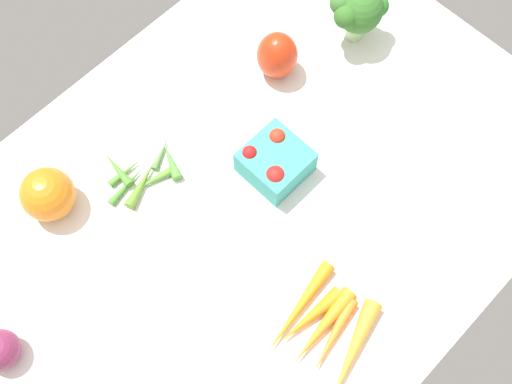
% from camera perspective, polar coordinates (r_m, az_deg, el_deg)
% --- Properties ---
extents(tablecloth, '(1.04, 0.76, 0.02)m').
position_cam_1_polar(tablecloth, '(1.09, 0.00, -0.61)').
color(tablecloth, white).
rests_on(tablecloth, ground).
extents(berry_basket, '(0.10, 0.10, 0.07)m').
position_cam_1_polar(berry_basket, '(1.07, 1.66, 2.60)').
color(berry_basket, teal).
rests_on(berry_basket, tablecloth).
extents(carrot_bunch, '(0.17, 0.17, 0.03)m').
position_cam_1_polar(carrot_bunch, '(1.01, 6.08, -11.87)').
color(carrot_bunch, orange).
rests_on(carrot_bunch, tablecloth).
extents(heirloom_tomato_orange, '(0.09, 0.09, 0.09)m').
position_cam_1_polar(heirloom_tomato_orange, '(1.08, -17.66, -0.18)').
color(heirloom_tomato_orange, orange).
rests_on(heirloom_tomato_orange, tablecloth).
extents(broccoli_head, '(0.10, 0.09, 0.12)m').
position_cam_1_polar(broccoli_head, '(1.18, 8.82, 15.42)').
color(broccoli_head, '#A6CB8B').
rests_on(broccoli_head, tablecloth).
extents(okra_pile, '(0.15, 0.13, 0.02)m').
position_cam_1_polar(okra_pile, '(1.10, -9.86, 1.61)').
color(okra_pile, '#59882C').
rests_on(okra_pile, tablecloth).
extents(red_onion_center, '(0.06, 0.06, 0.06)m').
position_cam_1_polar(red_onion_center, '(1.05, -21.37, -12.66)').
color(red_onion_center, '#79284C').
rests_on(red_onion_center, tablecloth).
extents(bell_pepper_red, '(0.09, 0.09, 0.09)m').
position_cam_1_polar(bell_pepper_red, '(1.15, 1.86, 11.79)').
color(bell_pepper_red, red).
rests_on(bell_pepper_red, tablecloth).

